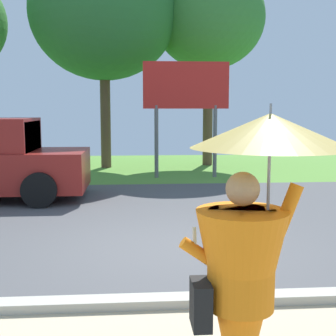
{
  "coord_description": "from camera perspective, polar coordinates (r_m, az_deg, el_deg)",
  "views": [
    {
      "loc": [
        -0.48,
        -6.68,
        2.1
      ],
      "look_at": [
        0.11,
        1.0,
        1.1
      ],
      "focal_mm": 49.07,
      "sensor_mm": 36.0,
      "label": 1
    }
  ],
  "objects": [
    {
      "name": "ground_plane",
      "position": [
        9.87,
        -1.49,
        -5.18
      ],
      "size": [
        40.0,
        22.0,
        0.2
      ],
      "color": "#4C4C4F"
    },
    {
      "name": "monk_pedestrian",
      "position": [
        3.09,
        9.82,
        -11.39
      ],
      "size": [
        1.08,
        1.02,
        2.13
      ],
      "rotation": [
        0.0,
        0.0,
        0.29
      ],
      "color": "orange",
      "rests_on": "ground_plane"
    },
    {
      "name": "roadside_billboard",
      "position": [
        14.02,
        2.26,
        9.21
      ],
      "size": [
        2.6,
        0.12,
        3.5
      ],
      "color": "slate",
      "rests_on": "ground_plane"
    },
    {
      "name": "tree_left_far",
      "position": [
        16.88,
        -7.99,
        18.57
      ],
      "size": [
        5.12,
        5.12,
        7.74
      ],
      "color": "brown",
      "rests_on": "ground_plane"
    },
    {
      "name": "tree_right_mid",
      "position": [
        17.52,
        5.1,
        17.97
      ],
      "size": [
        4.04,
        4.04,
        7.19
      ],
      "color": "brown",
      "rests_on": "ground_plane"
    }
  ]
}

